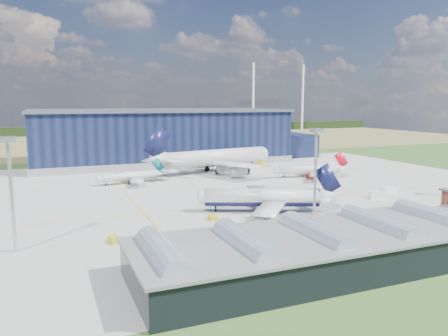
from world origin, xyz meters
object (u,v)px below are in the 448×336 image
(light_mast_center, at_px, (316,158))
(airliner_red, at_px, (308,165))
(airliner_widebody, at_px, (216,149))
(gse_tug_b, at_px, (213,218))
(light_mast_west, at_px, (10,176))
(gse_van_a, at_px, (389,190))
(gse_tug_c, at_px, (261,163))
(airliner_navy, at_px, (262,189))
(airliner_regional, at_px, (128,172))
(gse_van_c, at_px, (377,195))
(gse_tug_a, at_px, (115,240))
(gse_cart_b, at_px, (229,188))
(hangar, at_px, (163,138))
(gse_cart_a, at_px, (330,164))

(light_mast_center, relative_size, airliner_red, 0.75)
(light_mast_center, relative_size, airliner_widebody, 0.38)
(gse_tug_b, bearing_deg, light_mast_west, -166.85)
(gse_tug_b, bearing_deg, gse_van_a, 10.75)
(gse_tug_b, relative_size, gse_tug_c, 0.80)
(airliner_navy, height_order, gse_van_a, airliner_navy)
(gse_van_a, relative_size, gse_tug_c, 1.54)
(airliner_regional, bearing_deg, gse_van_c, 131.87)
(gse_tug_a, bearing_deg, airliner_widebody, 45.57)
(gse_tug_c, bearing_deg, gse_cart_b, -140.61)
(gse_van_a, bearing_deg, airliner_navy, 91.69)
(gse_cart_b, bearing_deg, gse_tug_c, -29.01)
(hangar, height_order, airliner_regional, hangar)
(gse_cart_b, bearing_deg, airliner_widebody, -7.02)
(airliner_widebody, relative_size, gse_tug_b, 21.63)
(gse_tug_a, height_order, gse_tug_c, gse_tug_c)
(gse_cart_b, bearing_deg, gse_van_a, -110.24)
(light_mast_west, distance_m, gse_cart_a, 154.27)
(gse_tug_a, height_order, gse_cart_b, gse_tug_a)
(airliner_red, relative_size, gse_cart_a, 10.71)
(light_mast_center, distance_m, airliner_navy, 16.74)
(gse_van_a, height_order, gse_van_c, gse_van_a)
(airliner_red, height_order, airliner_regional, airliner_red)
(gse_tug_c, height_order, gse_van_c, gse_van_c)
(airliner_navy, height_order, gse_tug_b, airliner_navy)
(airliner_red, height_order, gse_cart_b, airliner_red)
(gse_cart_a, bearing_deg, airliner_widebody, 178.25)
(gse_tug_b, distance_m, gse_cart_a, 112.30)
(airliner_regional, xyz_separation_m, gse_cart_a, (97.96, 12.39, -3.72))
(light_mast_west, xyz_separation_m, airliner_regional, (34.15, 65.88, -11.10))
(light_mast_center, distance_m, gse_van_a, 44.68)
(airliner_red, bearing_deg, airliner_widebody, -24.32)
(airliner_widebody, xyz_separation_m, gse_tug_c, (28.82, 14.01, -9.20))
(hangar, height_order, light_mast_center, hangar)
(airliner_widebody, bearing_deg, hangar, 92.23)
(airliner_red, bearing_deg, light_mast_center, 76.25)
(light_mast_west, xyz_separation_m, gse_van_c, (100.69, 11.17, -14.27))
(gse_tug_b, relative_size, gse_van_a, 0.52)
(airliner_navy, height_order, gse_tug_c, airliner_navy)
(gse_van_a, relative_size, gse_cart_a, 1.91)
(gse_tug_a, bearing_deg, gse_cart_b, 33.61)
(airliner_widebody, xyz_separation_m, gse_tug_a, (-54.27, -79.65, -9.29))
(hangar, distance_m, light_mast_west, 139.77)
(light_mast_west, bearing_deg, gse_cart_b, 32.73)
(gse_tug_b, bearing_deg, airliner_widebody, 71.58)
(airliner_widebody, distance_m, gse_van_c, 72.73)
(light_mast_west, xyz_separation_m, light_mast_center, (70.00, 0.00, 0.00))
(light_mast_center, distance_m, gse_cart_b, 43.75)
(light_mast_west, distance_m, light_mast_center, 70.00)
(hangar, height_order, gse_tug_b, hangar)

